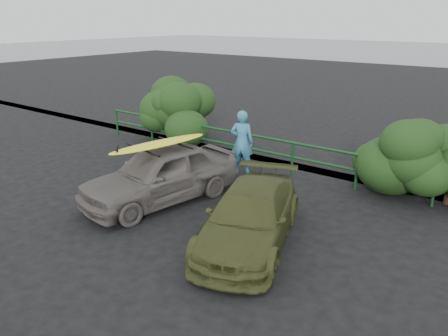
# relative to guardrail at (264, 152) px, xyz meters

# --- Properties ---
(ground) EXTENTS (80.00, 80.00, 0.00)m
(ground) POSITION_rel_guardrail_xyz_m (0.00, -5.00, -0.52)
(ground) COLOR black
(guardrail) EXTENTS (14.00, 0.08, 1.04)m
(guardrail) POSITION_rel_guardrail_xyz_m (0.00, 0.00, 0.00)
(guardrail) COLOR #13451D
(guardrail) RESTS_ON ground
(shrub_left) EXTENTS (3.20, 2.40, 2.14)m
(shrub_left) POSITION_rel_guardrail_xyz_m (-4.80, 0.40, 0.55)
(shrub_left) COLOR #214118
(shrub_left) RESTS_ON ground
(shrub_right) EXTENTS (3.20, 2.40, 1.96)m
(shrub_right) POSITION_rel_guardrail_xyz_m (5.00, 0.50, 0.46)
(shrub_right) COLOR #214118
(shrub_right) RESTS_ON ground
(sedan) EXTENTS (2.51, 4.53, 1.46)m
(sedan) POSITION_rel_guardrail_xyz_m (-0.77, -3.81, 0.21)
(sedan) COLOR #605A56
(sedan) RESTS_ON ground
(olive_vehicle) EXTENTS (2.96, 4.43, 1.19)m
(olive_vehicle) POSITION_rel_guardrail_xyz_m (2.31, -4.30, 0.08)
(olive_vehicle) COLOR #424820
(olive_vehicle) RESTS_ON ground
(man) EXTENTS (0.83, 0.69, 1.95)m
(man) POSITION_rel_guardrail_xyz_m (-0.34, -0.75, 0.45)
(man) COLOR teal
(man) RESTS_ON ground
(roof_rack) EXTENTS (1.61, 1.27, 0.05)m
(roof_rack) POSITION_rel_guardrail_xyz_m (-0.77, -3.81, 0.96)
(roof_rack) COLOR black
(roof_rack) RESTS_ON sedan
(surfboard) EXTENTS (1.11, 2.89, 0.08)m
(surfboard) POSITION_rel_guardrail_xyz_m (-0.77, -3.81, 1.03)
(surfboard) COLOR #FDFF1A
(surfboard) RESTS_ON roof_rack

